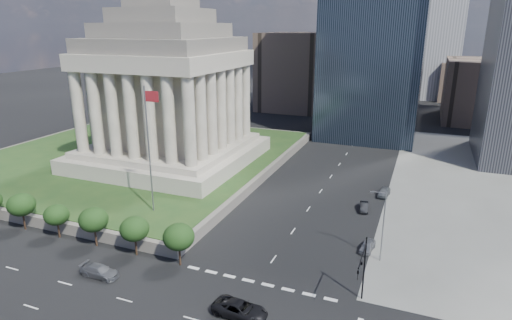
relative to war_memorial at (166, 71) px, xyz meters
The scene contains 16 objects.
ground 65.71m from the war_memorial, 56.82° to the left, with size 500.00×500.00×0.00m, color black.
plaza_terrace 23.35m from the war_memorial, 169.70° to the left, with size 66.00×70.00×1.80m, color #5E5851.
plaza_lawn 22.52m from the war_memorial, 169.70° to the left, with size 64.00×68.00×0.10m, color #1E3D19.
war_memorial is the anchor object (origin of this frame).
flagpole 28.16m from the war_memorial, 63.11° to the right, with size 2.52×0.24×20.00m.
tree_row 38.69m from the war_memorial, 92.53° to the right, with size 53.00×4.00×6.00m, color black, non-canonical shape.
midrise_glass 59.82m from the war_memorial, 52.55° to the left, with size 26.00×26.00×60.00m, color black.
building_filler_ne 105.88m from the war_memorial, 51.17° to the left, with size 20.00×30.00×20.00m, color brown.
building_filler_nw 82.43m from the war_memorial, 87.21° to the left, with size 24.00×30.00×28.00m, color brown.
traffic_signal_ne 60.00m from the war_memorial, 36.42° to the right, with size 0.30×5.74×8.00m.
street_lamp_north 54.92m from the war_memorial, 25.92° to the right, with size 2.13×0.22×10.00m.
pickup_truck 57.22m from the war_memorial, 49.57° to the right, with size 6.20×2.86×1.72m, color black.
suv_grey 47.57m from the war_memorial, 69.51° to the right, with size 5.17×2.10×1.50m, color #55565C.
parked_sedan_near 54.15m from the war_memorial, 24.59° to the right, with size 1.63×4.05×1.38m, color gray.
parked_sedan_mid 48.25m from the war_memorial, ahead, with size 4.01×1.40×1.32m, color black.
parked_sedan_far 49.97m from the war_memorial, ahead, with size 1.81×4.50×1.53m, color #5B5E63.
Camera 1 is at (16.97, -28.63, 30.36)m, focal length 30.00 mm.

